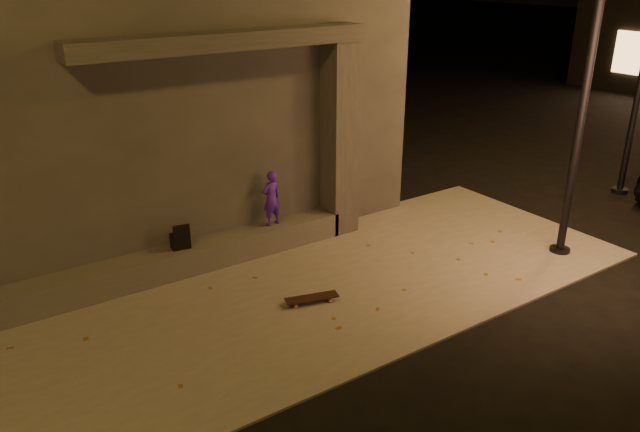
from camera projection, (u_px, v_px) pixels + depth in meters
ground at (398, 350)px, 8.53m from camera, size 120.00×120.00×0.00m
sidewalk at (316, 289)px, 10.05m from camera, size 11.00×4.40×0.04m
building at (143, 91)px, 11.99m from camera, size 9.00×5.10×5.22m
ledge at (185, 259)px, 10.52m from camera, size 6.00×0.55×0.45m
column at (340, 140)px, 11.58m from camera, size 0.55×0.55×3.60m
canopy at (225, 40)px, 9.74m from camera, size 5.00×0.70×0.28m
skateboarder at (271, 198)px, 11.13m from camera, size 0.40×0.29×1.02m
backpack at (180, 239)px, 10.35m from camera, size 0.34×0.25×0.44m
skateboard at (312, 298)px, 9.60m from camera, size 0.86×0.43×0.09m
street_lamp_0 at (595, 32)px, 9.86m from camera, size 0.36×0.36×6.83m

